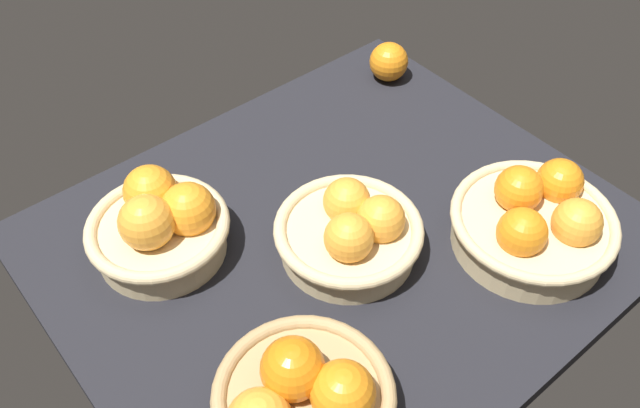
# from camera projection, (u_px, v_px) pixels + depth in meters

# --- Properties ---
(market_tray) EXTENTS (0.84, 0.72, 0.03)m
(market_tray) POSITION_uv_depth(u_px,v_px,m) (338.00, 241.00, 1.05)
(market_tray) COLOR black
(market_tray) RESTS_ON ground
(basket_far_right) EXTENTS (0.22, 0.22, 0.12)m
(basket_far_right) POSITION_uv_depth(u_px,v_px,m) (302.00, 399.00, 0.80)
(basket_far_right) COLOR tan
(basket_far_right) RESTS_ON market_tray
(basket_far_left) EXTENTS (0.25, 0.25, 0.11)m
(basket_far_left) POSITION_uv_depth(u_px,v_px,m) (535.00, 222.00, 0.99)
(basket_far_left) COLOR #D3BC8C
(basket_far_left) RESTS_ON market_tray
(basket_near_right) EXTENTS (0.21, 0.21, 0.12)m
(basket_near_right) POSITION_uv_depth(u_px,v_px,m) (160.00, 225.00, 0.98)
(basket_near_right) COLOR #D3BC8C
(basket_near_right) RESTS_ON market_tray
(basket_center) EXTENTS (0.22, 0.22, 0.11)m
(basket_center) POSITION_uv_depth(u_px,v_px,m) (351.00, 232.00, 0.99)
(basket_center) COLOR #D3BC8C
(basket_center) RESTS_ON market_tray
(loose_orange_front_gap) EXTENTS (0.07, 0.07, 0.07)m
(loose_orange_front_gap) POSITION_uv_depth(u_px,v_px,m) (389.00, 62.00, 1.29)
(loose_orange_front_gap) COLOR orange
(loose_orange_front_gap) RESTS_ON market_tray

